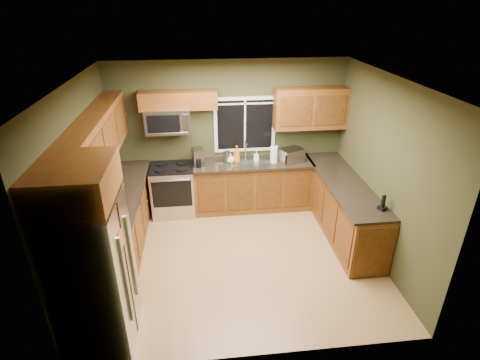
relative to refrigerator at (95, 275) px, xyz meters
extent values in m
plane|color=#9C7344|center=(1.74, 1.30, -0.90)|extent=(4.20, 4.20, 0.00)
plane|color=white|center=(1.74, 1.30, 1.80)|extent=(4.20, 4.20, 0.00)
plane|color=#35361D|center=(1.74, 3.10, 0.45)|extent=(4.20, 0.00, 4.20)
plane|color=#35361D|center=(1.74, -0.50, 0.45)|extent=(4.20, 0.00, 4.20)
plane|color=#35361D|center=(-0.36, 1.30, 0.45)|extent=(0.00, 3.60, 3.60)
plane|color=#35361D|center=(3.84, 1.30, 0.45)|extent=(0.00, 3.60, 3.60)
cube|color=white|center=(2.04, 3.09, 0.65)|extent=(1.12, 0.03, 1.02)
cube|color=black|center=(2.04, 3.08, 0.65)|extent=(1.00, 0.01, 0.90)
cube|color=white|center=(2.04, 3.07, 0.65)|extent=(0.03, 0.01, 0.90)
cube|color=white|center=(2.04, 3.07, 1.04)|extent=(1.00, 0.01, 0.03)
cube|color=brown|center=(-0.06, 1.78, -0.45)|extent=(0.60, 2.65, 0.90)
cube|color=black|center=(-0.04, 1.78, 0.02)|extent=(0.65, 2.65, 0.04)
cube|color=brown|center=(2.15, 2.80, -0.45)|extent=(2.17, 0.60, 0.90)
cube|color=black|center=(2.15, 2.78, 0.02)|extent=(2.17, 0.65, 0.04)
cube|color=brown|center=(3.54, 1.85, -0.45)|extent=(0.60, 2.50, 0.90)
cube|color=#572E0F|center=(3.54, 0.59, -0.45)|extent=(0.56, 0.02, 0.82)
cube|color=black|center=(3.51, 1.85, 0.02)|extent=(0.65, 2.50, 0.04)
cube|color=brown|center=(-0.20, 1.78, 0.96)|extent=(0.33, 2.65, 0.72)
cube|color=brown|center=(0.89, 2.94, 1.17)|extent=(1.30, 0.33, 0.30)
cube|color=brown|center=(3.19, 2.94, 0.96)|extent=(1.30, 0.33, 0.72)
cube|color=brown|center=(0.00, 0.00, 1.13)|extent=(0.72, 0.90, 0.38)
cube|color=#B7B7BC|center=(0.00, 0.00, 0.00)|extent=(0.72, 0.90, 1.80)
cube|color=slate|center=(0.37, -0.20, 0.05)|extent=(0.03, 0.04, 1.10)
cube|color=slate|center=(0.37, 0.20, 0.05)|extent=(0.03, 0.04, 1.10)
cube|color=black|center=(0.36, 0.00, 0.00)|extent=(0.01, 0.02, 1.78)
cube|color=orange|center=(0.37, -0.10, 0.50)|extent=(0.01, 0.14, 0.20)
cube|color=#B7B7BC|center=(0.69, 2.78, -0.45)|extent=(0.76, 0.65, 0.90)
cube|color=black|center=(0.69, 2.78, 0.00)|extent=(0.76, 0.64, 0.03)
cube|color=black|center=(0.69, 2.45, -0.35)|extent=(0.68, 0.02, 0.50)
cylinder|color=slate|center=(0.69, 2.43, -0.08)|extent=(0.64, 0.04, 0.04)
cylinder|color=black|center=(0.51, 2.64, 0.03)|extent=(0.20, 0.20, 0.01)
cylinder|color=black|center=(0.87, 2.64, 0.03)|extent=(0.20, 0.20, 0.01)
cylinder|color=black|center=(0.51, 2.92, 0.03)|extent=(0.20, 0.20, 0.01)
cylinder|color=black|center=(0.87, 2.92, 0.03)|extent=(0.20, 0.20, 0.01)
cube|color=#B7B7BC|center=(0.69, 2.91, 0.83)|extent=(0.76, 0.38, 0.42)
cube|color=black|center=(0.63, 2.72, 0.83)|extent=(0.54, 0.01, 0.30)
cube|color=slate|center=(1.00, 2.72, 0.83)|extent=(0.10, 0.01, 0.30)
cylinder|color=slate|center=(0.69, 2.70, 0.67)|extent=(0.66, 0.02, 0.02)
cube|color=slate|center=(2.04, 2.78, 0.03)|extent=(0.60, 0.42, 0.02)
cylinder|color=#B7B7BC|center=(2.04, 2.98, 0.21)|extent=(0.03, 0.03, 0.34)
cylinder|color=#B7B7BC|center=(2.04, 2.90, 0.37)|extent=(0.03, 0.18, 0.03)
cube|color=#B7B7BC|center=(2.84, 2.73, 0.16)|extent=(0.48, 0.43, 0.25)
cube|color=black|center=(2.84, 2.58, 0.16)|extent=(0.32, 0.14, 0.17)
cube|color=slate|center=(1.17, 2.76, 0.19)|extent=(0.23, 0.26, 0.31)
cylinder|color=black|center=(1.17, 2.68, 0.12)|extent=(0.13, 0.13, 0.17)
cylinder|color=#B7B7BC|center=(1.69, 2.82, 0.14)|extent=(0.14, 0.14, 0.20)
cone|color=black|center=(1.69, 2.82, 0.26)|extent=(0.09, 0.09, 0.05)
cylinder|color=white|center=(2.52, 2.73, 0.19)|extent=(0.16, 0.16, 0.30)
cylinder|color=slate|center=(2.52, 2.73, 0.35)|extent=(0.03, 0.03, 0.04)
imported|color=orange|center=(1.86, 2.81, 0.20)|extent=(0.14, 0.14, 0.31)
imported|color=white|center=(2.22, 2.84, 0.13)|extent=(0.08, 0.09, 0.18)
imported|color=white|center=(1.74, 2.80, 0.13)|extent=(0.17, 0.17, 0.18)
cube|color=black|center=(3.72, 0.92, 0.06)|extent=(0.13, 0.13, 0.04)
cube|color=black|center=(3.72, 0.92, 0.17)|extent=(0.06, 0.05, 0.18)
camera|label=1|loc=(1.22, -3.37, 2.73)|focal=28.00mm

